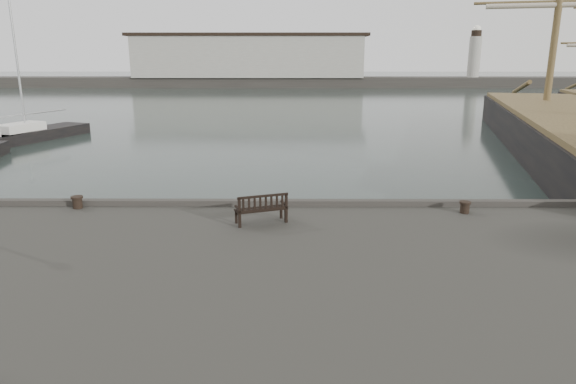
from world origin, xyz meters
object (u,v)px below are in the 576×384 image
bollard_left (77,202)px  bench (261,214)px  bollard_right (465,207)px  yacht_d (32,137)px

bollard_left → bench: bearing=-13.8°
bench → bollard_right: bench is taller
bollard_left → bollard_right: bearing=-2.1°
bench → yacht_d: 31.08m
bollard_right → yacht_d: size_ratio=0.03×
bench → bollard_right: (6.18, 1.02, -0.09)m
bollard_left → bollard_right: bollard_left is taller
bollard_right → bollard_left: bearing=177.9°
bollard_left → bollard_right: size_ratio=1.07×
bollard_left → yacht_d: size_ratio=0.03×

